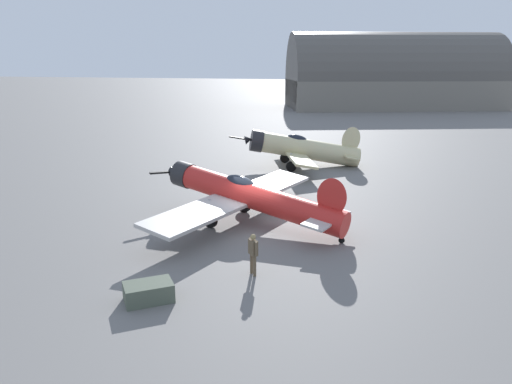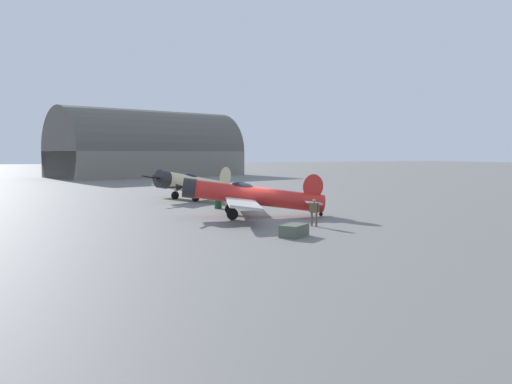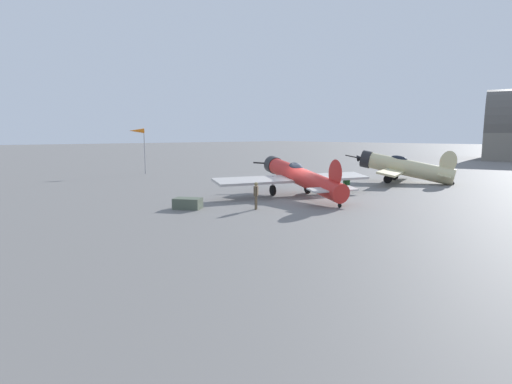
{
  "view_description": "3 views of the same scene",
  "coord_description": "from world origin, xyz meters",
  "px_view_note": "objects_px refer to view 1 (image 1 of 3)",
  "views": [
    {
      "loc": [
        -6.03,
        23.33,
        8.31
      ],
      "look_at": [
        0.0,
        0.0,
        1.8
      ],
      "focal_mm": 34.27,
      "sensor_mm": 36.0,
      "label": 1
    },
    {
      "loc": [
        14.92,
        33.97,
        4.6
      ],
      "look_at": [
        0.0,
        0.0,
        1.8
      ],
      "focal_mm": 36.32,
      "sensor_mm": 36.0,
      "label": 2
    },
    {
      "loc": [
        -20.43,
        23.03,
        4.64
      ],
      "look_at": [
        -1.4,
        5.89,
        1.1
      ],
      "focal_mm": 29.09,
      "sensor_mm": 36.0,
      "label": 3
    }
  ],
  "objects_px": {
    "ground_crew_mechanic": "(253,250)",
    "equipment_crate": "(149,292)",
    "airplane_foreground": "(247,195)",
    "airplane_mid_apron": "(301,148)",
    "fuel_drum": "(272,186)"
  },
  "relations": [
    {
      "from": "ground_crew_mechanic",
      "to": "equipment_crate",
      "type": "bearing_deg",
      "value": 5.93
    },
    {
      "from": "airplane_foreground",
      "to": "airplane_mid_apron",
      "type": "relative_size",
      "value": 1.16
    },
    {
      "from": "ground_crew_mechanic",
      "to": "airplane_mid_apron",
      "type": "bearing_deg",
      "value": -125.06
    },
    {
      "from": "airplane_foreground",
      "to": "ground_crew_mechanic",
      "type": "bearing_deg",
      "value": 125.59
    },
    {
      "from": "airplane_foreground",
      "to": "fuel_drum",
      "type": "relative_size",
      "value": 13.49
    },
    {
      "from": "fuel_drum",
      "to": "airplane_foreground",
      "type": "bearing_deg",
      "value": 90.95
    },
    {
      "from": "airplane_mid_apron",
      "to": "airplane_foreground",
      "type": "bearing_deg",
      "value": 68.99
    },
    {
      "from": "fuel_drum",
      "to": "ground_crew_mechanic",
      "type": "bearing_deg",
      "value": 99.36
    },
    {
      "from": "airplane_foreground",
      "to": "ground_crew_mechanic",
      "type": "xyz_separation_m",
      "value": [
        -1.92,
        6.06,
        -0.5
      ]
    },
    {
      "from": "ground_crew_mechanic",
      "to": "fuel_drum",
      "type": "height_order",
      "value": "ground_crew_mechanic"
    },
    {
      "from": "airplane_foreground",
      "to": "airplane_mid_apron",
      "type": "bearing_deg",
      "value": -73.53
    },
    {
      "from": "airplane_mid_apron",
      "to": "equipment_crate",
      "type": "height_order",
      "value": "airplane_mid_apron"
    },
    {
      "from": "equipment_crate",
      "to": "fuel_drum",
      "type": "distance_m",
      "value": 15.4
    },
    {
      "from": "equipment_crate",
      "to": "airplane_foreground",
      "type": "bearing_deg",
      "value": -97.0
    },
    {
      "from": "ground_crew_mechanic",
      "to": "fuel_drum",
      "type": "distance_m",
      "value": 12.48
    }
  ]
}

